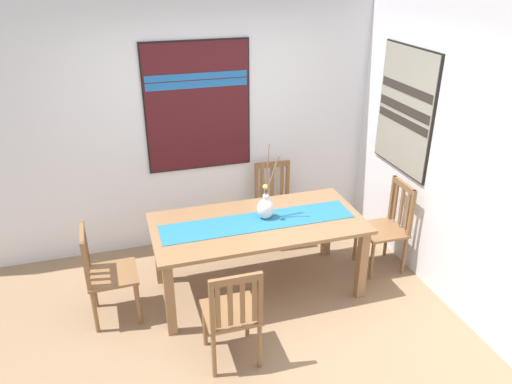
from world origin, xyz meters
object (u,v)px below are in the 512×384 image
at_px(chair_0, 387,226).
at_px(chair_2, 232,313).
at_px(chair_3, 105,272).
at_px(centerpiece_vase, 266,207).
at_px(painting_on_side_wall, 406,110).
at_px(painting_on_back_wall, 198,107).
at_px(chair_1, 275,202).
at_px(dining_table, 258,231).

xyz_separation_m(chair_0, chair_2, (-1.83, -0.85, -0.01)).
bearing_deg(chair_3, centerpiece_vase, 2.12).
distance_m(chair_0, painting_on_side_wall, 1.16).
bearing_deg(painting_on_side_wall, chair_3, -174.23).
bearing_deg(painting_on_back_wall, chair_2, -94.89).
xyz_separation_m(chair_2, chair_3, (-0.91, 0.85, -0.00)).
bearing_deg(painting_on_side_wall, chair_2, -150.94).
bearing_deg(chair_1, chair_0, -43.53).
bearing_deg(dining_table, chair_1, 61.39).
xyz_separation_m(dining_table, chair_0, (1.36, -0.01, -0.16)).
xyz_separation_m(chair_3, painting_on_back_wall, (1.08, 1.12, 1.07)).
height_order(chair_0, painting_on_back_wall, painting_on_back_wall).
distance_m(centerpiece_vase, chair_0, 1.33).
height_order(centerpiece_vase, chair_1, centerpiece_vase).
bearing_deg(chair_3, painting_on_back_wall, 46.06).
relative_size(chair_0, chair_3, 1.04).
distance_m(dining_table, painting_on_side_wall, 1.87).
height_order(chair_2, painting_on_side_wall, painting_on_side_wall).
distance_m(chair_2, painting_on_side_wall, 2.61).
bearing_deg(centerpiece_vase, painting_on_back_wall, 109.95).
height_order(chair_3, painting_on_back_wall, painting_on_back_wall).
bearing_deg(chair_1, painting_on_side_wall, -26.09).
bearing_deg(painting_on_back_wall, painting_on_side_wall, -23.41).
xyz_separation_m(chair_3, painting_on_side_wall, (2.98, 0.30, 1.10)).
height_order(chair_1, painting_on_side_wall, painting_on_side_wall).
bearing_deg(painting_on_back_wall, chair_1, -19.20).
xyz_separation_m(centerpiece_vase, chair_3, (-1.47, -0.05, -0.39)).
xyz_separation_m(centerpiece_vase, chair_1, (0.37, 0.80, -0.39)).
xyz_separation_m(painting_on_back_wall, painting_on_side_wall, (1.90, -0.82, 0.03)).
distance_m(chair_1, painting_on_side_wall, 1.68).
height_order(chair_0, chair_3, chair_0).
distance_m(centerpiece_vase, painting_on_back_wall, 1.33).
xyz_separation_m(chair_0, painting_on_side_wall, (0.24, 0.30, 1.10)).
relative_size(painting_on_back_wall, painting_on_side_wall, 1.09).
bearing_deg(chair_3, chair_0, 0.05).
relative_size(centerpiece_vase, painting_on_side_wall, 0.58).
bearing_deg(dining_table, centerpiece_vase, 25.78).
distance_m(chair_3, painting_on_side_wall, 3.19).
relative_size(chair_1, chair_3, 1.00).
distance_m(dining_table, chair_2, 0.99).
xyz_separation_m(dining_table, centerpiece_vase, (0.09, 0.04, 0.22)).
relative_size(chair_0, chair_2, 1.04).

